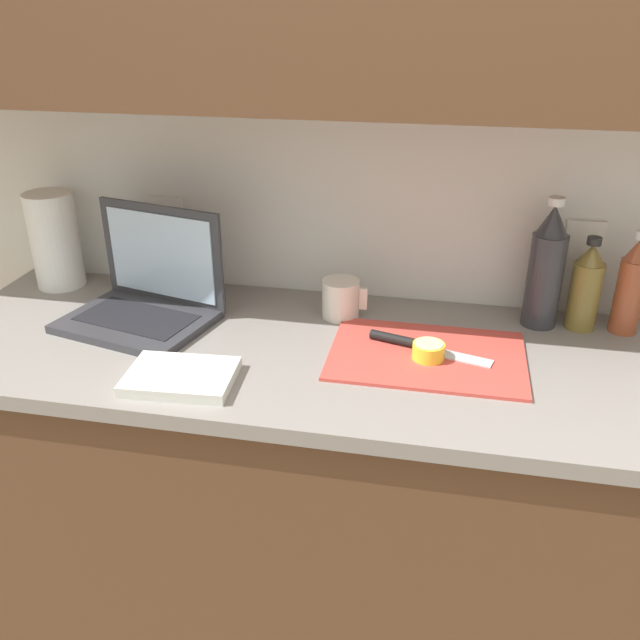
# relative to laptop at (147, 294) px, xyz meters

# --- Properties ---
(wall_back) EXTENTS (5.20, 0.38, 2.60)m
(wall_back) POSITION_rel_laptop_xyz_m (0.81, 0.17, 0.58)
(wall_back) COLOR white
(wall_back) RESTS_ON ground_plane
(counter_unit) EXTENTS (2.56, 0.64, 0.92)m
(counter_unit) POSITION_rel_laptop_xyz_m (0.83, -0.08, -0.51)
(counter_unit) COLOR brown
(counter_unit) RESTS_ON ground_plane
(laptop) EXTENTS (0.39, 0.33, 0.27)m
(laptop) POSITION_rel_laptop_xyz_m (0.00, 0.00, 0.00)
(laptop) COLOR #333338
(laptop) RESTS_ON counter_unit
(cutting_board) EXTENTS (0.43, 0.30, 0.01)m
(cutting_board) POSITION_rel_laptop_xyz_m (0.69, -0.07, -0.06)
(cutting_board) COLOR #D1473D
(cutting_board) RESTS_ON counter_unit
(knife) EXTENTS (0.28, 0.10, 0.02)m
(knife) POSITION_rel_laptop_xyz_m (0.64, -0.04, -0.05)
(knife) COLOR silver
(knife) RESTS_ON cutting_board
(lemon_half_cut) EXTENTS (0.07, 0.07, 0.04)m
(lemon_half_cut) POSITION_rel_laptop_xyz_m (0.69, -0.09, -0.04)
(lemon_half_cut) COLOR yellow
(lemon_half_cut) RESTS_ON cutting_board
(bottle_green_soda) EXTENTS (0.06, 0.06, 0.25)m
(bottle_green_soda) POSITION_rel_laptop_xyz_m (1.14, 0.15, 0.05)
(bottle_green_soda) COLOR #A34C2D
(bottle_green_soda) RESTS_ON counter_unit
(bottle_oil_tall) EXTENTS (0.07, 0.07, 0.23)m
(bottle_oil_tall) POSITION_rel_laptop_xyz_m (1.04, 0.15, 0.04)
(bottle_oil_tall) COLOR olive
(bottle_oil_tall) RESTS_ON counter_unit
(bottle_water_clear) EXTENTS (0.08, 0.08, 0.32)m
(bottle_water_clear) POSITION_rel_laptop_xyz_m (0.94, 0.15, 0.08)
(bottle_water_clear) COLOR #333338
(bottle_water_clear) RESTS_ON counter_unit
(measuring_cup) EXTENTS (0.11, 0.09, 0.10)m
(measuring_cup) POSITION_rel_laptop_xyz_m (0.46, 0.10, -0.02)
(measuring_cup) COLOR silver
(measuring_cup) RESTS_ON counter_unit
(paper_towel_roll) EXTENTS (0.13, 0.13, 0.26)m
(paper_towel_roll) POSITION_rel_laptop_xyz_m (-0.32, 0.15, 0.07)
(paper_towel_roll) COLOR white
(paper_towel_roll) RESTS_ON counter_unit
(dish_towel) EXTENTS (0.23, 0.17, 0.02)m
(dish_towel) POSITION_rel_laptop_xyz_m (0.19, -0.28, -0.05)
(dish_towel) COLOR silver
(dish_towel) RESTS_ON counter_unit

